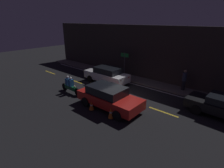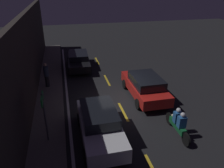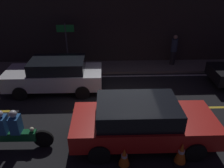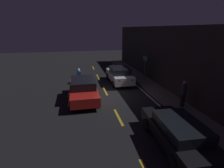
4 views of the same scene
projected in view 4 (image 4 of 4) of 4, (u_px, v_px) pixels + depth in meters
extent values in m
plane|color=black|center=(107.00, 95.00, 13.33)|extent=(56.00, 56.00, 0.00)
cube|color=#605B56|center=(157.00, 91.00, 14.12)|extent=(28.00, 1.62, 0.13)
cube|color=#2D2826|center=(171.00, 60.00, 13.56)|extent=(28.00, 0.30, 5.08)
cube|color=gold|center=(93.00, 68.00, 22.65)|extent=(2.00, 0.14, 0.01)
cube|color=gold|center=(98.00, 77.00, 18.46)|extent=(2.00, 0.14, 0.01)
cube|color=gold|center=(105.00, 91.00, 14.26)|extent=(2.00, 0.14, 0.01)
cube|color=gold|center=(118.00, 117.00, 10.07)|extent=(2.00, 0.14, 0.01)
cube|color=silver|center=(145.00, 92.00, 13.93)|extent=(25.20, 0.14, 0.01)
cube|color=silver|center=(119.00, 76.00, 16.26)|extent=(4.27, 1.73, 0.69)
cube|color=black|center=(120.00, 70.00, 15.88)|extent=(2.35, 1.55, 0.50)
cube|color=red|center=(119.00, 81.00, 14.14)|extent=(0.06, 0.20, 0.10)
cube|color=red|center=(132.00, 80.00, 14.36)|extent=(0.06, 0.20, 0.10)
cylinder|color=black|center=(108.00, 76.00, 17.43)|extent=(0.61, 0.18, 0.61)
cylinder|color=black|center=(124.00, 76.00, 17.77)|extent=(0.61, 0.18, 0.61)
cylinder|color=black|center=(114.00, 84.00, 14.97)|extent=(0.61, 0.18, 0.61)
cylinder|color=black|center=(132.00, 83.00, 15.30)|extent=(0.61, 0.18, 0.61)
cube|color=red|center=(84.00, 92.00, 12.32)|extent=(4.47, 1.83, 0.62)
cube|color=black|center=(83.00, 83.00, 12.35)|extent=(2.46, 1.64, 0.53)
cube|color=red|center=(89.00, 80.00, 14.44)|extent=(0.06, 0.20, 0.10)
cube|color=red|center=(75.00, 81.00, 14.21)|extent=(0.06, 0.20, 0.10)
cylinder|color=black|center=(99.00, 102.00, 11.30)|extent=(0.64, 0.18, 0.64)
cylinder|color=black|center=(71.00, 105.00, 10.94)|extent=(0.64, 0.18, 0.64)
cylinder|color=black|center=(94.00, 89.00, 13.88)|extent=(0.64, 0.18, 0.64)
cylinder|color=black|center=(71.00, 90.00, 13.52)|extent=(0.64, 0.18, 0.64)
cube|color=black|center=(177.00, 134.00, 7.45)|extent=(4.38, 1.89, 0.57)
cube|color=black|center=(181.00, 126.00, 7.10)|extent=(2.43, 1.63, 0.42)
cylinder|color=black|center=(147.00, 125.00, 8.66)|extent=(0.62, 0.21, 0.62)
cylinder|color=black|center=(178.00, 122.00, 8.92)|extent=(0.62, 0.21, 0.62)
cylinder|color=black|center=(173.00, 164.00, 6.15)|extent=(0.62, 0.21, 0.62)
cylinder|color=black|center=(215.00, 159.00, 6.41)|extent=(0.62, 0.21, 0.62)
cylinder|color=black|center=(79.00, 83.00, 15.30)|extent=(0.63, 0.09, 0.63)
cylinder|color=black|center=(79.00, 78.00, 16.87)|extent=(0.63, 0.11, 0.63)
cube|color=#14592D|center=(79.00, 79.00, 16.04)|extent=(1.29, 0.26, 0.30)
sphere|color=#F2EABF|center=(79.00, 78.00, 15.46)|extent=(0.14, 0.14, 0.14)
cube|color=#265999|center=(79.00, 75.00, 15.82)|extent=(0.28, 0.36, 0.55)
sphere|color=silver|center=(79.00, 70.00, 15.70)|extent=(0.22, 0.22, 0.22)
cube|color=#265999|center=(79.00, 74.00, 16.19)|extent=(0.28, 0.36, 0.55)
sphere|color=silver|center=(79.00, 69.00, 16.08)|extent=(0.22, 0.22, 0.22)
cube|color=black|center=(70.00, 97.00, 12.94)|extent=(0.42, 0.42, 0.03)
cone|color=orange|center=(69.00, 93.00, 12.85)|extent=(0.33, 0.33, 0.57)
cylinder|color=white|center=(69.00, 93.00, 12.84)|extent=(0.18, 0.18, 0.07)
cube|color=black|center=(70.00, 106.00, 11.43)|extent=(0.44, 0.44, 0.03)
cone|color=orange|center=(70.00, 101.00, 11.32)|extent=(0.34, 0.34, 0.68)
cylinder|color=white|center=(70.00, 101.00, 11.31)|extent=(0.19, 0.19, 0.08)
cylinder|color=black|center=(182.00, 100.00, 11.08)|extent=(0.28, 0.28, 0.78)
cylinder|color=#2D384C|center=(184.00, 90.00, 10.86)|extent=(0.34, 0.34, 0.69)
sphere|color=tan|center=(185.00, 82.00, 10.72)|extent=(0.22, 0.22, 0.22)
cylinder|color=#4C4C51|center=(145.00, 68.00, 16.26)|extent=(0.08, 0.08, 2.40)
cube|color=#198C33|center=(145.00, 58.00, 15.98)|extent=(0.90, 0.05, 0.36)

